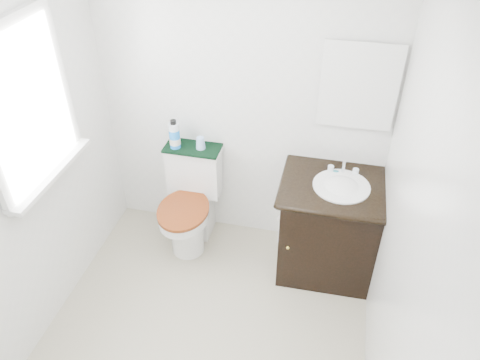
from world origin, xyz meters
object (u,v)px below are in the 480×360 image
at_px(mouthwash_bottle, 174,135).
at_px(trash_bin, 291,229).
at_px(cup, 201,143).
at_px(toilet, 191,205).
at_px(vanity, 331,224).

bearing_deg(mouthwash_bottle, trash_bin, 2.31).
bearing_deg(cup, mouthwash_bottle, -171.25).
bearing_deg(toilet, mouthwash_bottle, 143.24).
height_order(toilet, trash_bin, toilet).
distance_m(toilet, cup, 0.55).
distance_m(trash_bin, mouthwash_bottle, 1.25).
distance_m(mouthwash_bottle, cup, 0.21).
xyz_separation_m(trash_bin, cup, (-0.75, -0.01, 0.75)).
height_order(trash_bin, mouthwash_bottle, mouthwash_bottle).
height_order(toilet, vanity, vanity).
xyz_separation_m(vanity, mouthwash_bottle, (-1.27, 0.16, 0.52)).
xyz_separation_m(toilet, cup, (0.07, 0.13, 0.53)).
bearing_deg(toilet, vanity, -3.16).
bearing_deg(cup, toilet, -118.51).
bearing_deg(mouthwash_bottle, cup, 8.75).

